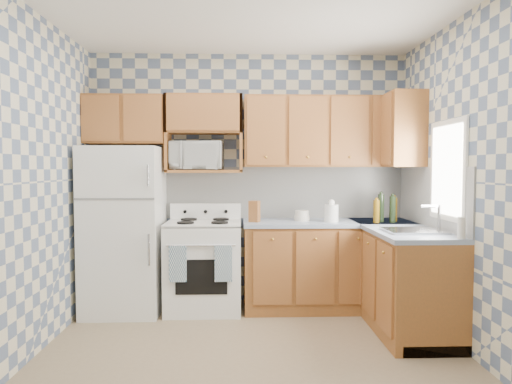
{
  "coord_description": "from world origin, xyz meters",
  "views": [
    {
      "loc": [
        -0.09,
        -3.4,
        1.47
      ],
      "look_at": [
        0.05,
        0.75,
        1.25
      ],
      "focal_mm": 32.0,
      "sensor_mm": 36.0,
      "label": 1
    }
  ],
  "objects_px": {
    "electric_kettle": "(331,213)",
    "microwave": "(197,156)",
    "refrigerator": "(124,230)",
    "stove_body": "(204,267)"
  },
  "relations": [
    {
      "from": "electric_kettle",
      "to": "microwave",
      "type": "bearing_deg",
      "value": 169.13
    },
    {
      "from": "refrigerator",
      "to": "microwave",
      "type": "xyz_separation_m",
      "value": [
        0.72,
        0.2,
        0.76
      ]
    },
    {
      "from": "stove_body",
      "to": "electric_kettle",
      "type": "bearing_deg",
      "value": -3.85
    },
    {
      "from": "stove_body",
      "to": "electric_kettle",
      "type": "distance_m",
      "value": 1.42
    },
    {
      "from": "refrigerator",
      "to": "stove_body",
      "type": "distance_m",
      "value": 0.89
    },
    {
      "from": "stove_body",
      "to": "microwave",
      "type": "height_order",
      "value": "microwave"
    },
    {
      "from": "refrigerator",
      "to": "stove_body",
      "type": "relative_size",
      "value": 1.87
    },
    {
      "from": "refrigerator",
      "to": "electric_kettle",
      "type": "relative_size",
      "value": 9.45
    },
    {
      "from": "stove_body",
      "to": "refrigerator",
      "type": "bearing_deg",
      "value": -178.22
    },
    {
      "from": "refrigerator",
      "to": "electric_kettle",
      "type": "bearing_deg",
      "value": -1.7
    }
  ]
}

